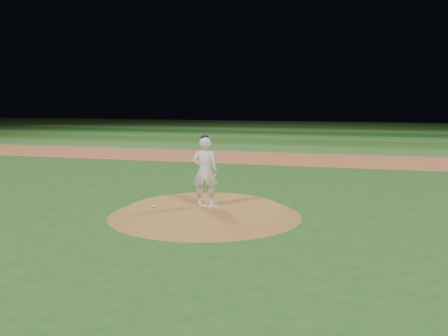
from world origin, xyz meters
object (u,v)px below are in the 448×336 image
object	(u,v)px
pitchers_mound	(205,211)
rosin_bag	(153,206)
pitcher_on_mound	(205,171)
pitching_rubber	(209,206)

from	to	relation	value
pitchers_mound	rosin_bag	bearing A→B (deg)	-159.57
rosin_bag	pitcher_on_mound	world-z (taller)	pitcher_on_mound
pitchers_mound	rosin_bag	world-z (taller)	rosin_bag
pitchers_mound	rosin_bag	distance (m)	1.48
pitchers_mound	pitcher_on_mound	distance (m)	1.14
pitchers_mound	pitching_rubber	distance (m)	0.18
pitchers_mound	pitching_rubber	size ratio (longest dim) A/B	9.83
pitchers_mound	pitching_rubber	xyz separation A→B (m)	(0.10, 0.06, 0.14)
pitcher_on_mound	pitchers_mound	bearing A→B (deg)	-72.52
pitching_rubber	rosin_bag	size ratio (longest dim) A/B	4.08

